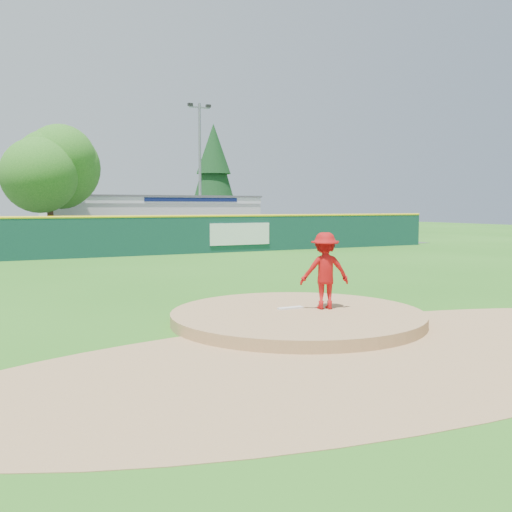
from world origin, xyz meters
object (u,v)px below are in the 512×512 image
van (34,238)px  deciduous_tree (49,172)px  pitcher (325,271)px  light_pole_right (200,165)px  pool_building_grp (149,218)px  conifer_tree (214,172)px

van → deciduous_tree: size_ratio=0.66×
pitcher → van: 25.37m
pitcher → light_pole_right: (8.30, 29.01, 4.44)m
pitcher → light_pole_right: 30.50m
pool_building_grp → deciduous_tree: 11.01m
van → pool_building_grp: bearing=-33.8°
light_pole_right → van: bearing=-161.9°
pool_building_grp → deciduous_tree: size_ratio=2.07×
van → pool_building_grp: (8.95, 6.91, 0.97)m
pitcher → pool_building_grp: (5.30, 32.01, 0.56)m
pitcher → pool_building_grp: bearing=-81.0°
van → deciduous_tree: bearing=-76.7°
deciduous_tree → pool_building_grp: bearing=41.2°
pool_building_grp → deciduous_tree: bearing=-138.8°
pitcher → conifer_tree: conifer_tree is taller
van → pool_building_grp: 11.35m
van → conifer_tree: (15.95, 10.91, 4.85)m
van → light_pole_right: size_ratio=0.48×
conifer_tree → light_pole_right: size_ratio=0.95×
van → pool_building_grp: pool_building_grp is taller
deciduous_tree → light_pole_right: (11.00, 4.00, 0.99)m
deciduous_tree → light_pole_right: light_pole_right is taller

